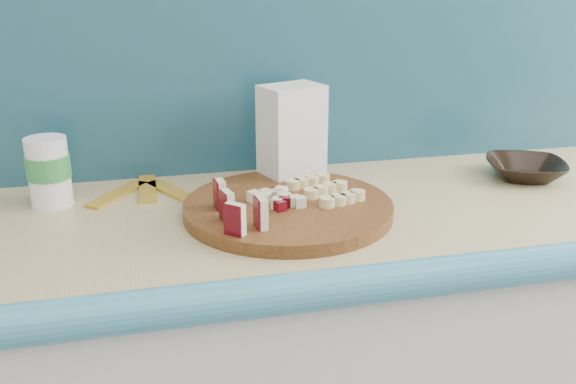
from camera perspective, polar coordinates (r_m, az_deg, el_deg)
The scene contains 9 objects.
backsplash at distance 1.44m, azimuth 2.43°, elevation 12.03°, with size 2.20×0.02×0.50m, color teal.
cutting_board at distance 1.20m, azimuth 0.00°, elevation -1.45°, with size 0.39×0.39×0.02m, color #3E1C0D.
apple_wedges at distance 1.09m, azimuth -4.72°, elevation -1.43°, with size 0.08×0.16×0.05m.
apple_chunks at distance 1.18m, azimuth -1.03°, elevation -0.69°, with size 0.06×0.06×0.02m.
banana_slices at distance 1.23m, azimuth 3.27°, elevation 0.23°, with size 0.13×0.16×0.02m.
brown_bowl at distance 1.48m, azimuth 20.35°, elevation 1.91°, with size 0.17×0.17×0.04m, color black.
flour_bag at distance 1.34m, azimuth 0.33°, elevation 5.07°, with size 0.12×0.09×0.21m, color silver.
canister at distance 1.31m, azimuth -20.50°, elevation 1.81°, with size 0.08×0.08×0.13m.
banana_peel at distance 1.34m, azimuth -12.50°, elevation 0.05°, with size 0.23×0.19×0.01m.
Camera 1 is at (-0.29, 0.41, 1.36)m, focal length 40.00 mm.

